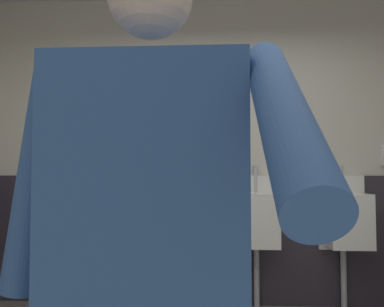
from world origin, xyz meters
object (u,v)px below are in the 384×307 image
object	(u,v)px
urinal_left	(171,218)
urinal_right	(346,220)
person	(148,246)
urinal_middle	(257,219)

from	to	relation	value
urinal_left	urinal_right	bearing A→B (deg)	0.00
urinal_left	person	size ratio (longest dim) A/B	0.73
urinal_right	person	bearing A→B (deg)	-117.41
urinal_left	person	distance (m)	2.48
urinal_middle	urinal_right	xyz separation A→B (m)	(0.75, 0.00, 0.00)
urinal_middle	urinal_right	size ratio (longest dim) A/B	1.00
urinal_left	urinal_right	size ratio (longest dim) A/B	1.00
urinal_middle	urinal_right	bearing A→B (deg)	0.00
urinal_left	person	bearing A→B (deg)	-84.81
urinal_right	urinal_left	bearing A→B (deg)	180.00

